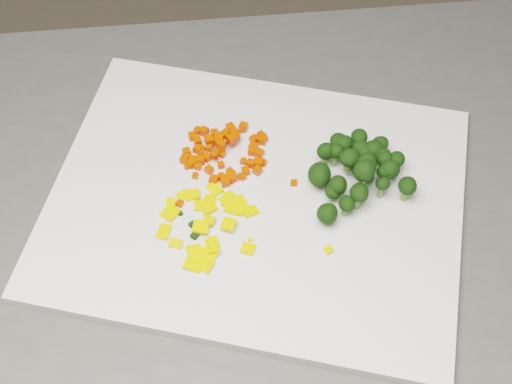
{
  "coord_description": "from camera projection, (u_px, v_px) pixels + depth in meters",
  "views": [
    {
      "loc": [
        -0.34,
        -0.19,
        1.63
      ],
      "look_at": [
        -0.27,
        0.31,
        0.92
      ],
      "focal_mm": 50.0,
      "sensor_mm": 36.0,
      "label": 1
    }
  ],
  "objects": [
    {
      "name": "pepper_chunk_13",
      "position": [
        209.0,
        202.0,
        0.86
      ],
      "size": [
        0.02,
        0.02,
        0.01
      ],
      "primitive_type": "cube",
      "rotation": [
        0.12,
        -0.05,
        2.59
      ],
      "color": "yellow",
      "rests_on": "pepper_pile"
    },
    {
      "name": "pepper_chunk_4",
      "position": [
        213.0,
        245.0,
        0.82
      ],
      "size": [
        0.01,
        0.02,
        0.01
      ],
      "primitive_type": "cube",
      "rotation": [
        0.11,
        0.05,
        1.62
      ],
      "color": "yellow",
      "rests_on": "pepper_pile"
    },
    {
      "name": "carrot_cube_51",
      "position": [
        215.0,
        155.0,
        0.9
      ],
      "size": [
        0.01,
        0.01,
        0.01
      ],
      "primitive_type": "cube",
      "rotation": [
        0.0,
        0.0,
        0.05
      ],
      "color": "red",
      "rests_on": "carrot_pile"
    },
    {
      "name": "carrot_cube_65",
      "position": [
        232.0,
        177.0,
        0.88
      ],
      "size": [
        0.01,
        0.01,
        0.01
      ],
      "primitive_type": "cube",
      "rotation": [
        0.0,
        0.0,
        1.62
      ],
      "color": "red",
      "rests_on": "carrot_pile"
    },
    {
      "name": "stray_bit_0",
      "position": [
        328.0,
        250.0,
        0.82
      ],
      "size": [
        0.01,
        0.01,
        0.01
      ],
      "primitive_type": "cube",
      "rotation": [
        0.0,
        0.0,
        0.5
      ],
      "color": "yellow",
      "rests_on": "cutting_board"
    },
    {
      "name": "carrot_cube_50",
      "position": [
        198.0,
        166.0,
        0.89
      ],
      "size": [
        0.01,
        0.01,
        0.01
      ],
      "primitive_type": "cube",
      "rotation": [
        0.0,
        0.0,
        2.79
      ],
      "color": "red",
      "rests_on": "carrot_pile"
    },
    {
      "name": "carrot_cube_46",
      "position": [
        184.0,
        159.0,
        0.9
      ],
      "size": [
        0.01,
        0.01,
        0.01
      ],
      "primitive_type": "cube",
      "rotation": [
        0.0,
        0.0,
        2.69
      ],
      "color": "red",
      "rests_on": "carrot_pile"
    },
    {
      "name": "stray_bit_5",
      "position": [
        294.0,
        183.0,
        0.88
      ],
      "size": [
        0.01,
        0.01,
        0.01
      ],
      "primitive_type": "cube",
      "rotation": [
        0.0,
        0.0,
        2.91
      ],
      "color": "red",
      "rests_on": "cutting_board"
    },
    {
      "name": "pepper_chunk_15",
      "position": [
        227.0,
        201.0,
        0.87
      ],
      "size": [
        0.02,
        0.01,
        0.01
      ],
      "primitive_type": "cube",
      "rotation": [
        -0.0,
        0.06,
        0.14
      ],
      "color": "yellow",
      "rests_on": "pepper_pile"
    },
    {
      "name": "broccoli_pile",
      "position": [
        357.0,
        173.0,
        0.85
      ],
      "size": [
        0.13,
        0.13,
        0.06
      ],
      "primitive_type": null,
      "color": "black",
      "rests_on": "cutting_board"
    },
    {
      "name": "carrot_cube_4",
      "position": [
        263.0,
        163.0,
        0.9
      ],
      "size": [
        0.01,
        0.01,
        0.01
      ],
      "primitive_type": "cube",
      "rotation": [
        0.0,
        0.0,
        1.1
      ],
      "color": "red",
      "rests_on": "carrot_pile"
    },
    {
      "name": "carrot_cube_60",
      "position": [
        230.0,
        139.0,
        0.92
      ],
      "size": [
        0.01,
        0.01,
        0.01
      ],
      "primitive_type": "cube",
      "rotation": [
        0.0,
        0.0,
        3.11
      ],
      "color": "red",
      "rests_on": "carrot_pile"
    },
    {
      "name": "broccoli_floret_3",
      "position": [
        348.0,
        162.0,
        0.86
      ],
      "size": [
        0.03,
        0.03,
        0.03
      ],
      "primitive_type": null,
      "color": "black",
      "rests_on": "broccoli_pile"
    },
    {
      "name": "carrot_cube_44",
      "position": [
        236.0,
        137.0,
        0.91
      ],
      "size": [
        0.01,
        0.01,
        0.01
      ],
      "primitive_type": "cube",
      "rotation": [
        0.0,
        0.0,
        2.12
      ],
      "color": "red",
      "rests_on": "carrot_pile"
    },
    {
      "name": "pepper_chunk_10",
      "position": [
        231.0,
        204.0,
        0.86
      ],
      "size": [
        0.02,
        0.02,
        0.01
      ],
      "primitive_type": "cube",
      "rotation": [
        0.1,
        0.02,
        0.74
      ],
      "color": "yellow",
      "rests_on": "pepper_pile"
    },
    {
      "name": "carrot_cube_28",
      "position": [
        192.0,
        136.0,
        0.92
      ],
      "size": [
        0.01,
        0.01,
        0.01
      ],
      "primitive_type": "cube",
      "rotation": [
        0.0,
        0.0,
        0.15
      ],
      "color": "red",
      "rests_on": "carrot_pile"
    },
    {
      "name": "pepper_chunk_8",
      "position": [
        212.0,
        243.0,
        0.83
      ],
      "size": [
        0.02,
        0.02,
        0.01
      ],
      "primitive_type": "cube",
      "rotation": [
        -0.01,
        0.04,
        1.91
      ],
      "color": "yellow",
      "rests_on": "pepper_pile"
    },
    {
      "name": "broccoli_floret_17",
      "position": [
        337.0,
        189.0,
        0.86
      ],
      "size": [
        0.03,
        0.03,
        0.03
      ],
      "primitive_type": null,
      "color": "black",
      "rests_on": "broccoli_pile"
    },
    {
      "name": "pepper_chunk_23",
      "position": [
        229.0,
        198.0,
        0.87
      ],
      "size": [
        0.02,
        0.02,
        0.01
      ],
      "primitive_type": "cube",
      "rotation": [
        0.07,
        0.04,
        2.21
      ],
      "color": "yellow",
      "rests_on": "pepper_pile"
    },
    {
      "name": "carrot_cube_59",
      "position": [
        231.0,
        178.0,
        0.88
      ],
      "size": [
        0.01,
        0.01,
        0.01
      ],
      "primitive_type": "cube",
      "rotation": [
        0.0,
        0.0,
        0.98
      ],
      "color": "red",
      "rests_on": "carrot_pile"
    },
    {
      "name": "carrot_cube_64",
      "position": [
        214.0,
        155.0,
        0.89
      ],
      "size": [
        0.01,
        0.01,
        0.01
      ],
      "primitive_type": "cube",
      "rotation": [
        0.0,
        0.0,
        2.02
      ],
      "color": "red",
      "rests_on": "carrot_pile"
    },
    {
      "name": "pepper_chunk_6",
      "position": [
        238.0,
        201.0,
        0.87
      ],
      "size": [
        0.02,
        0.02,
        0.01
      ],
      "primitive_type": "cube",
      "rotation": [
        0.1,
        0.07,
        0.49
      ],
      "color": "yellow",
      "rests_on": "pepper_pile"
    },
    {
      "name": "stray_bit_7",
      "position": [
        323.0,
        165.0,
        0.9
      ],
      "size": [
        0.01,
        0.01,
        0.0
      ],
      "primitive_type": "cube",
      "rotation": [
        0.0,
        0.0,
        2.18
      ],
      "color": "yellow",
      "rests_on": "cutting_board"
    },
    {
      "name": "pepper_chunk_18",
      "position": [
        183.0,
        195.0,
        0.87
      ],
      "size": [
        0.02,
        0.02,
        0.01
      ],
      "primitive_type": "cube",
      "rotation": [
        0.07,
        -0.03,
        0.53
      ],
      "color": "yellow",
      "rests_on": "pepper_pile"
    },
    {
      "name": "carrot_cube_39",
      "position": [
        209.0,
        140.0,
        0.91
      ],
      "size": [
        0.01,
        0.01,
        0.01
      ],
      "primitive_type": "cube",
      "rotation": [
        0.0,
        0.0,
        0.18
      ],
      "color": "red",
      "rests_on": "carrot_pile"
    },
    {
      "name": "broccoli_floret_1",
      "position": [
        365.0,
        167.0,
        0.86
      ],
      "size": [
        0.03,
        0.03,
        0.04
      ],
      "primitive_type": null,
      "color": "black",
      "rests_on": "broccoli_pile"
    },
    {
      "name": "pepper_chunk_25",
      "position": [
        208.0,
        208.0,
        0.86
      ],
      "size": [
        0.02,
        0.02,
        0.01
      ],
      "primitive_type": "cube",
      "rotation": [
        -0.11,
        0.11,
        0.46
      ],
      "color": "yellow",
      "rests_on": "pepper_pile"
    },
    {
      "name": "pepper_chunk_27",
      "position": [
        198.0,
        252.0,
        0.82
      ],
      "size": [
        0.02,
        0.02,
        0.01
      ],
      "primitive_type": "cube",
      "rotation": [
        0.02,
        0.08,
        2.78
      ],
      "color": "yellow",
      "rests_on": "pepper_pile"
    },
    {
      "name": "carrot_cube_40",
      "position": [
        207.0,
        157.0,
        0.9
      ],
      "size": [
        0.01,
        0.01,
        0.01
      ],
      "primitive_type": "cube",
      "rotation": [
        0.0,
        0.0,
        2.41
      ],
      "color": "red",
      "rests_on": "carrot_pile"
    },
    {
      "name": "carrot_cube_53",
      "position": [
        230.0,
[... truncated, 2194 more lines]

